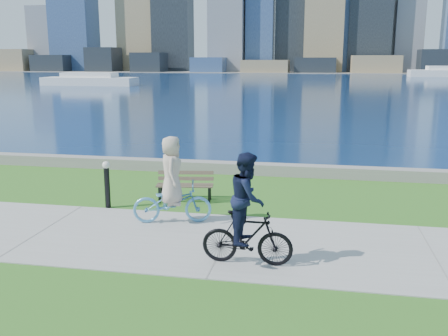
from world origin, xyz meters
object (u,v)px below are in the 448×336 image
(cyclist_woman, at_px, (172,191))
(cyclist_man, at_px, (247,218))
(bollard_lamp, at_px, (107,181))
(park_bench, at_px, (185,183))

(cyclist_woman, relative_size, cyclist_man, 0.96)
(cyclist_man, bearing_deg, bollard_lamp, 54.25)
(cyclist_woman, height_order, cyclist_man, cyclist_man)
(bollard_lamp, height_order, cyclist_man, cyclist_man)
(cyclist_woman, bearing_deg, park_bench, -7.91)
(bollard_lamp, bearing_deg, cyclist_man, -36.04)
(park_bench, height_order, cyclist_man, cyclist_man)
(cyclist_man, bearing_deg, cyclist_woman, 45.05)
(park_bench, bearing_deg, cyclist_man, -68.81)
(park_bench, distance_m, bollard_lamp, 2.00)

